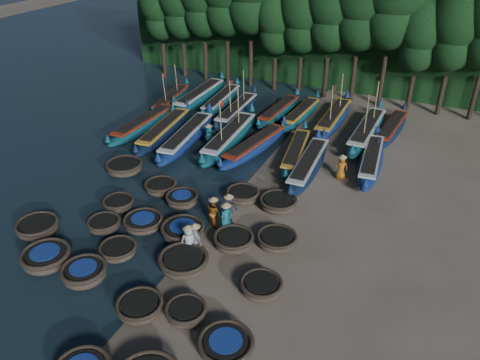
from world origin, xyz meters
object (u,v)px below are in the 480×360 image
at_px(coracle_21, 161,187).
at_px(fisherman_1, 226,218).
at_px(coracle_5, 46,258).
at_px(coracle_15, 118,203).
at_px(long_boat_3, 187,137).
at_px(coracle_11, 104,224).
at_px(long_boat_2, 164,130).
at_px(long_boat_10, 200,96).
at_px(coracle_9, 226,346).
at_px(long_boat_16, 367,131).
at_px(fisherman_2, 214,211).
at_px(coracle_6, 84,273).
at_px(coracle_18, 233,241).
at_px(long_boat_7, 308,165).
at_px(fisherman_3, 229,209).
at_px(long_boat_6, 296,153).
at_px(long_boat_17, 391,129).
at_px(fisherman_5, 209,135).
at_px(fisherman_0, 189,240).
at_px(coracle_16, 143,222).
at_px(coracle_17, 183,231).
at_px(coracle_14, 261,286).
at_px(coracle_23, 243,195).
at_px(coracle_19, 277,239).
at_px(coracle_24, 278,203).
at_px(coracle_7, 140,307).
at_px(coracle_13, 184,262).
at_px(fisherman_4, 196,239).
at_px(long_boat_14, 301,114).
at_px(coracle_10, 37,227).
at_px(coracle_22, 182,199).
at_px(coracle_12, 118,250).
at_px(coracle_20, 124,167).
at_px(long_boat_5, 255,146).
at_px(fisherman_6, 342,166).
at_px(long_boat_1, 144,124).
at_px(coracle_8, 186,312).
at_px(long_boat_13, 279,111).
at_px(long_boat_15, 333,118).

xyz_separation_m(coracle_21, fisherman_1, (5.17, -1.97, 0.60)).
height_order(coracle_5, coracle_15, coracle_5).
height_order(coracle_15, long_boat_3, long_boat_3).
distance_m(coracle_11, long_boat_2, 11.06).
height_order(coracle_21, long_boat_2, long_boat_2).
bearing_deg(long_boat_10, coracle_9, -59.74).
height_order(long_boat_16, fisherman_2, long_boat_16).
height_order(coracle_6, coracle_18, coracle_6).
xyz_separation_m(long_boat_7, fisherman_3, (-2.13, -6.73, 0.31)).
bearing_deg(coracle_5, long_boat_6, 64.75).
bearing_deg(long_boat_17, fisherman_5, -142.33).
distance_m(coracle_11, fisherman_0, 4.93).
bearing_deg(coracle_16, coracle_17, 4.46).
relative_size(coracle_14, coracle_23, 1.20).
relative_size(coracle_23, long_boat_10, 0.21).
relative_size(coracle_19, fisherman_3, 1.28).
distance_m(coracle_24, fisherman_2, 3.73).
bearing_deg(fisherman_2, coracle_15, 41.98).
xyz_separation_m(coracle_6, coracle_7, (3.31, -0.57, -0.09)).
bearing_deg(coracle_17, long_boat_10, 116.46).
distance_m(coracle_5, coracle_13, 6.27).
height_order(coracle_5, fisherman_4, fisherman_4).
distance_m(coracle_16, fisherman_3, 4.39).
bearing_deg(long_boat_7, fisherman_4, -106.78).
distance_m(long_boat_6, long_boat_14, 6.56).
xyz_separation_m(coracle_10, coracle_22, (5.26, 5.21, 0.02)).
bearing_deg(coracle_5, coracle_23, 55.95).
relative_size(coracle_21, fisherman_3, 1.02).
distance_m(long_boat_7, long_boat_10, 14.02).
height_order(coracle_9, coracle_12, coracle_9).
height_order(coracle_5, coracle_20, coracle_5).
xyz_separation_m(coracle_21, long_boat_7, (6.94, 5.75, 0.16)).
xyz_separation_m(long_boat_5, fisherman_6, (6.01, -0.94, 0.29)).
bearing_deg(coracle_21, long_boat_7, 39.66).
bearing_deg(long_boat_7, long_boat_1, 172.85).
distance_m(coracle_8, long_boat_2, 17.17).
distance_m(coracle_24, long_boat_13, 12.82).
height_order(coracle_5, coracle_16, coracle_5).
height_order(long_boat_6, fisherman_0, fisherman_0).
xyz_separation_m(coracle_6, coracle_10, (-4.47, 1.72, -0.05)).
bearing_deg(coracle_9, coracle_11, 154.74).
bearing_deg(coracle_20, long_boat_15, 51.93).
bearing_deg(coracle_24, coracle_11, -143.06).
height_order(coracle_11, coracle_15, coracle_11).
bearing_deg(fisherman_2, coracle_14, 172.07).
bearing_deg(fisherman_2, coracle_9, 153.40).
relative_size(fisherman_2, fisherman_6, 1.05).
bearing_deg(coracle_13, long_boat_17, 71.87).
xyz_separation_m(coracle_19, long_boat_1, (-13.53, 8.45, 0.18)).
bearing_deg(coracle_22, long_boat_16, 59.96).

